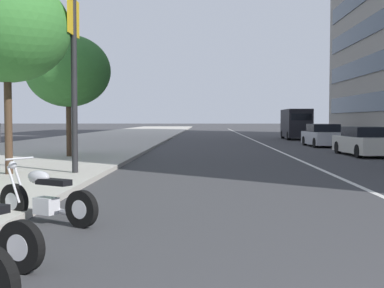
{
  "coord_description": "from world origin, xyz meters",
  "views": [
    {
      "loc": [
        -2.8,
        3.99,
        1.75
      ],
      "look_at": [
        10.91,
        4.38,
        1.08
      ],
      "focal_mm": 47.29,
      "sensor_mm": 36.0,
      "label": 1
    }
  ],
  "objects": [
    {
      "name": "lane_centre_stripe",
      "position": [
        35.0,
        0.0,
        0.0
      ],
      "size": [
        110.0,
        0.16,
        0.01
      ],
      "primitive_type": "cube",
      "color": "silver",
      "rests_on": "ground"
    },
    {
      "name": "car_far_down_avenue",
      "position": [
        29.73,
        -3.49,
        0.67
      ],
      "size": [
        4.26,
        2.04,
        1.44
      ],
      "rotation": [
        0.0,
        0.0,
        0.04
      ],
      "color": "#B7B7BC",
      "rests_on": "ground"
    },
    {
      "name": "motorcycle_nearest_camera",
      "position": [
        5.62,
        6.72,
        0.41
      ],
      "size": [
        1.16,
        1.99,
        1.08
      ],
      "rotation": [
        0.0,
        0.0,
        1.07
      ],
      "color": "black",
      "rests_on": "ground"
    },
    {
      "name": "street_tree_mid_sidewalk",
      "position": [
        18.78,
        9.91,
        3.81
      ],
      "size": [
        3.62,
        3.62,
        5.21
      ],
      "color": "#473323",
      "rests_on": "sidewalk_right_plaza"
    },
    {
      "name": "street_lamp_with_banners",
      "position": [
        12.18,
        7.58,
        4.89
      ],
      "size": [
        1.26,
        2.37,
        7.84
      ],
      "color": "#232326",
      "rests_on": "sidewalk_right_plaza"
    },
    {
      "name": "street_tree_far_plaza",
      "position": [
        11.75,
        9.75,
        4.35
      ],
      "size": [
        3.63,
        3.63,
        5.75
      ],
      "color": "#473323",
      "rests_on": "sidewalk_right_plaza"
    },
    {
      "name": "delivery_van_ahead",
      "position": [
        41.28,
        -3.81,
        1.39
      ],
      "size": [
        5.56,
        2.12,
        2.6
      ],
      "rotation": [
        0.0,
        0.0,
        -0.02
      ],
      "color": "black",
      "rests_on": "ground"
    },
    {
      "name": "car_mid_block_traffic",
      "position": [
        21.62,
        -3.63,
        0.66
      ],
      "size": [
        4.69,
        2.0,
        1.39
      ],
      "rotation": [
        0.0,
        0.0,
        0.04
      ],
      "color": "beige",
      "rests_on": "ground"
    },
    {
      "name": "sidewalk_right_plaza",
      "position": [
        30.0,
        12.54,
        0.07
      ],
      "size": [
        160.0,
        10.88,
        0.15
      ],
      "primitive_type": "cube",
      "color": "#B2ADA3",
      "rests_on": "ground"
    }
  ]
}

